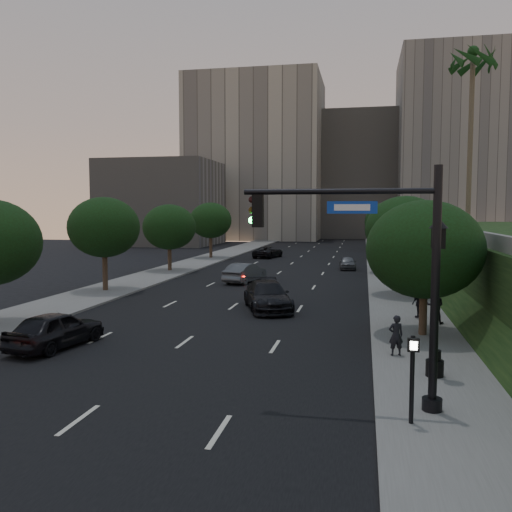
% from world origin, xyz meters
% --- Properties ---
extents(ground, '(160.00, 160.00, 0.00)m').
position_xyz_m(ground, '(0.00, 0.00, 0.00)').
color(ground, black).
rests_on(ground, ground).
extents(road_surface, '(16.00, 140.00, 0.02)m').
position_xyz_m(road_surface, '(0.00, 30.00, 0.01)').
color(road_surface, black).
rests_on(road_surface, ground).
extents(sidewalk_right, '(4.50, 140.00, 0.15)m').
position_xyz_m(sidewalk_right, '(10.25, 30.00, 0.07)').
color(sidewalk_right, slate).
rests_on(sidewalk_right, ground).
extents(sidewalk_left, '(4.50, 140.00, 0.15)m').
position_xyz_m(sidewalk_left, '(-10.25, 30.00, 0.07)').
color(sidewalk_left, slate).
rests_on(sidewalk_left, ground).
extents(parapet_wall, '(0.35, 90.00, 0.70)m').
position_xyz_m(parapet_wall, '(13.50, 28.00, 4.35)').
color(parapet_wall, slate).
rests_on(parapet_wall, embankment).
extents(office_block_left, '(26.00, 20.00, 32.00)m').
position_xyz_m(office_block_left, '(-14.00, 92.00, 16.00)').
color(office_block_left, '#9C9888').
rests_on(office_block_left, ground).
extents(office_block_mid, '(22.00, 18.00, 26.00)m').
position_xyz_m(office_block_mid, '(6.00, 102.00, 13.00)').
color(office_block_mid, gray).
rests_on(office_block_mid, ground).
extents(office_block_right, '(20.00, 22.00, 36.00)m').
position_xyz_m(office_block_right, '(24.00, 96.00, 18.00)').
color(office_block_right, gray).
rests_on(office_block_right, ground).
extents(office_block_filler, '(18.00, 16.00, 14.00)m').
position_xyz_m(office_block_filler, '(-26.00, 70.00, 7.00)').
color(office_block_filler, gray).
rests_on(office_block_filler, ground).
extents(tree_right_a, '(5.20, 5.20, 6.24)m').
position_xyz_m(tree_right_a, '(10.30, 8.00, 4.02)').
color(tree_right_a, '#38281C').
rests_on(tree_right_a, ground).
extents(tree_right_b, '(5.20, 5.20, 6.74)m').
position_xyz_m(tree_right_b, '(10.30, 20.00, 4.52)').
color(tree_right_b, '#38281C').
rests_on(tree_right_b, ground).
extents(tree_right_c, '(5.20, 5.20, 6.24)m').
position_xyz_m(tree_right_c, '(10.30, 33.00, 4.02)').
color(tree_right_c, '#38281C').
rests_on(tree_right_c, ground).
extents(tree_right_d, '(5.20, 5.20, 6.74)m').
position_xyz_m(tree_right_d, '(10.30, 47.00, 4.52)').
color(tree_right_d, '#38281C').
rests_on(tree_right_d, ground).
extents(tree_right_e, '(5.20, 5.20, 6.24)m').
position_xyz_m(tree_right_e, '(10.30, 62.00, 4.02)').
color(tree_right_e, '#38281C').
rests_on(tree_right_e, ground).
extents(tree_left_b, '(5.00, 5.00, 6.71)m').
position_xyz_m(tree_left_b, '(-10.30, 18.00, 4.58)').
color(tree_left_b, '#38281C').
rests_on(tree_left_b, ground).
extents(tree_left_c, '(5.00, 5.00, 6.34)m').
position_xyz_m(tree_left_c, '(-10.30, 31.00, 4.21)').
color(tree_left_c, '#38281C').
rests_on(tree_left_c, ground).
extents(tree_left_d, '(5.00, 5.00, 6.71)m').
position_xyz_m(tree_left_d, '(-10.30, 45.00, 4.58)').
color(tree_left_d, '#38281C').
rests_on(tree_left_d, ground).
extents(palm_far, '(3.20, 3.20, 15.50)m').
position_xyz_m(palm_far, '(16.00, 30.00, 17.64)').
color(palm_far, '#4C4233').
rests_on(palm_far, embankment).
extents(traffic_signal_mast, '(5.68, 0.56, 7.00)m').
position_xyz_m(traffic_signal_mast, '(8.48, -1.70, 3.67)').
color(traffic_signal_mast, black).
rests_on(traffic_signal_mast, ground).
extents(street_lamp, '(0.64, 0.64, 5.62)m').
position_xyz_m(street_lamp, '(10.04, 1.62, 2.63)').
color(street_lamp, black).
rests_on(street_lamp, ground).
extents(pedestrian_signal, '(0.30, 0.33, 2.50)m').
position_xyz_m(pedestrian_signal, '(8.92, -2.82, 1.57)').
color(pedestrian_signal, black).
rests_on(pedestrian_signal, ground).
extents(sedan_near_left, '(2.64, 4.90, 1.58)m').
position_xyz_m(sedan_near_left, '(-5.00, 3.07, 0.79)').
color(sedan_near_left, black).
rests_on(sedan_near_left, ground).
extents(sedan_mid_left, '(2.84, 5.04, 1.57)m').
position_xyz_m(sedan_mid_left, '(-1.65, 24.82, 0.79)').
color(sedan_mid_left, '#4C4F53').
rests_on(sedan_mid_left, ground).
extents(sedan_far_left, '(3.42, 5.44, 1.40)m').
position_xyz_m(sedan_far_left, '(-3.80, 47.62, 0.70)').
color(sedan_far_left, black).
rests_on(sedan_far_left, ground).
extents(sedan_near_right, '(4.05, 6.12, 1.65)m').
position_xyz_m(sedan_near_right, '(2.19, 13.39, 0.82)').
color(sedan_near_right, black).
rests_on(sedan_near_right, ground).
extents(sedan_far_right, '(1.78, 3.91, 1.30)m').
position_xyz_m(sedan_far_right, '(6.10, 36.32, 0.65)').
color(sedan_far_right, '#575B60').
rests_on(sedan_far_right, ground).
extents(pedestrian_a, '(0.66, 0.52, 1.58)m').
position_xyz_m(pedestrian_a, '(8.90, 4.09, 0.94)').
color(pedestrian_a, black).
rests_on(pedestrian_a, sidewalk_right).
extents(pedestrian_b, '(0.99, 0.86, 1.74)m').
position_xyz_m(pedestrian_b, '(11.17, 10.71, 1.02)').
color(pedestrian_b, black).
rests_on(pedestrian_b, sidewalk_right).
extents(pedestrian_c, '(0.97, 0.78, 1.54)m').
position_xyz_m(pedestrian_c, '(10.54, 11.95, 0.92)').
color(pedestrian_c, black).
rests_on(pedestrian_c, sidewalk_right).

